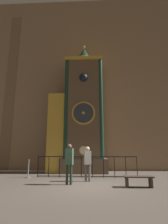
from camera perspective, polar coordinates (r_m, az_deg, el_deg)
The scene contains 8 objects.
ground_plane at distance 8.10m, azimuth 0.99°, elevation -22.97°, with size 28.00×28.00×0.00m, color brown.
cathedral_back_wall at distance 14.98m, azimuth 1.25°, elevation 11.26°, with size 24.00×0.32×14.97m.
clock_tower at distance 12.58m, azimuth -1.64°, elevation -1.16°, with size 4.09×1.77×9.51m.
railing_fence at distance 10.29m, azimuth 0.93°, elevation -17.09°, with size 5.62×0.05×1.15m.
visitor_near at distance 8.24m, azimuth -4.84°, elevation -15.30°, with size 0.37×0.27×1.77m.
visitor_far at distance 9.03m, azimuth 1.17°, elevation -15.42°, with size 0.38×0.28×1.67m.
stanchion_post at distance 10.69m, azimuth -17.76°, elevation -18.11°, with size 0.28×0.28×0.97m.
visitor_bench at distance 8.08m, azimuth 17.38°, elevation -20.26°, with size 1.22×0.40×0.44m.
Camera 1 is at (0.26, -7.96, 1.52)m, focal length 28.00 mm.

